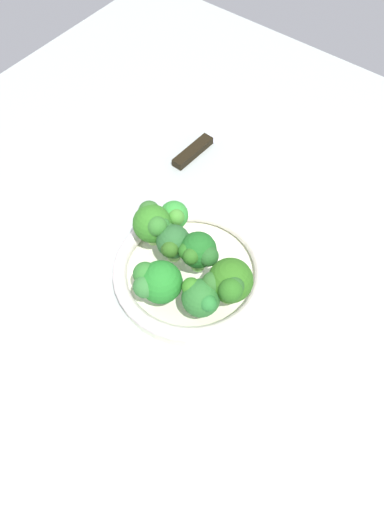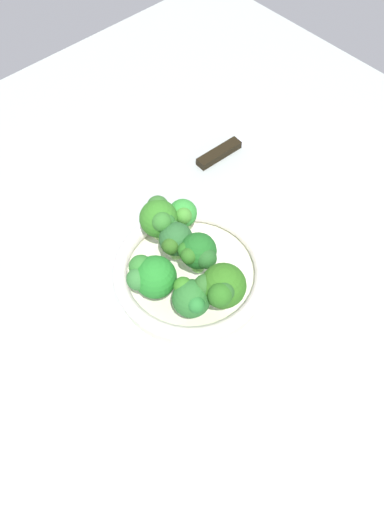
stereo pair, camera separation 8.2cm
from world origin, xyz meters
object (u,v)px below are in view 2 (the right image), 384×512
broccoli_floret_0 (221,287)px  knife (238,143)px  bowl (192,274)px  broccoli_floret_5 (182,214)px  broccoli_floret_6 (191,298)px  broccoli_floret_3 (198,253)px  broccoli_floret_2 (159,218)px  broccoli_floret_4 (175,240)px  broccoli_floret_1 (152,277)px

broccoli_floret_0 → knife: (-28.90, -24.86, -8.37)cm
bowl → knife: (-27.44, -17.13, -1.50)cm
broccoli_floret_5 → broccoli_floret_6: broccoli_floret_6 is taller
broccoli_floret_0 → broccoli_floret_3: 7.12cm
broccoli_floret_3 → knife: size_ratio=0.27×
broccoli_floret_2 → broccoli_floret_0: bearing=83.2°
broccoli_floret_3 → broccoli_floret_5: broccoli_floret_3 is taller
broccoli_floret_2 → bowl: bearing=87.1°
bowl → broccoli_floret_4: (0.39, -3.41, 5.97)cm
broccoli_floret_1 → knife: bearing=-154.3°
broccoli_floret_0 → broccoli_floret_6: bearing=-28.3°
broccoli_floret_2 → broccoli_floret_3: (0.03, 8.75, -0.17)cm
broccoli_floret_1 → broccoli_floret_5: bearing=-150.9°
bowl → broccoli_floret_4: broccoli_floret_4 is taller
broccoli_floret_5 → broccoli_floret_2: bearing=-16.3°
broccoli_floret_1 → broccoli_floret_5: broccoli_floret_1 is taller
broccoli_floret_5 → broccoli_floret_3: bearing=63.9°
broccoli_floret_3 → broccoli_floret_6: size_ratio=1.12×
broccoli_floret_4 → knife: 31.92cm
bowl → broccoli_floret_0: size_ratio=3.02×
broccoli_floret_2 → broccoli_floret_6: 14.72cm
bowl → broccoli_floret_2: broccoli_floret_2 is taller
broccoli_floret_1 → broccoli_floret_3: same height
broccoli_floret_3 → broccoli_floret_6: bearing=39.8°
bowl → broccoli_floret_4: size_ratio=3.70×
broccoli_floret_1 → broccoli_floret_4: 7.48cm
broccoli_floret_2 → broccoli_floret_6: bearing=67.0°
broccoli_floret_3 → knife: bearing=-146.4°
broccoli_floret_0 → knife: size_ratio=0.30×
broccoli_floret_1 → broccoli_floret_6: (-1.91, 6.09, -0.44)cm
bowl → broccoli_floret_6: 9.64cm
broccoli_floret_3 → broccoli_floret_5: (-3.75, -7.66, -1.14)cm
bowl → broccoli_floret_2: (-0.40, -7.88, 6.59)cm
broccoli_floret_4 → broccoli_floret_6: (4.96, 9.04, -0.27)cm
bowl → broccoli_floret_6: bearing=46.5°
broccoli_floret_2 → broccoli_floret_4: (0.79, 4.48, -0.62)cm
broccoli_floret_1 → broccoli_floret_3: size_ratio=1.04×
bowl → broccoli_floret_5: (-4.12, -6.79, 5.28)cm
broccoli_floret_1 → broccoli_floret_5: 13.06cm
broccoli_floret_1 → knife: broccoli_floret_1 is taller
bowl → broccoli_floret_3: size_ratio=3.40×
broccoli_floret_1 → broccoli_floret_4: bearing=-156.7°
broccoli_floret_0 → broccoli_floret_1: size_ratio=1.08×
knife → broccoli_floret_0: bearing=40.7°
knife → broccoli_floret_5: bearing=23.9°
broccoli_floret_1 → knife: size_ratio=0.28×
broccoli_floret_0 → broccoli_floret_5: broccoli_floret_0 is taller
broccoli_floret_5 → broccoli_floret_1: bearing=29.1°
broccoli_floret_5 → knife: broccoli_floret_5 is taller
bowl → broccoli_floret_3: bearing=113.1°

